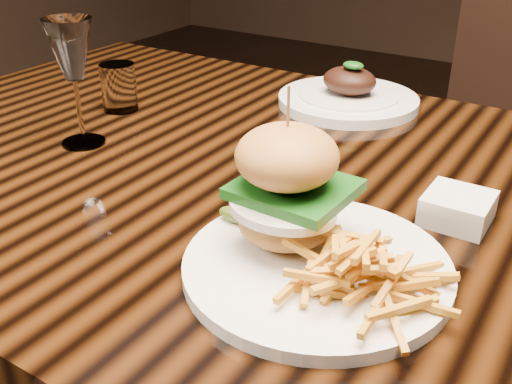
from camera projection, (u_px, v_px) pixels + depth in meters
The scene contains 7 objects.
dining_table at pixel (316, 231), 0.86m from camera, with size 1.60×0.90×0.75m.
burger_plate at pixel (313, 230), 0.62m from camera, with size 0.28×0.28×0.19m.
ramekin at pixel (458, 208), 0.72m from camera, with size 0.08×0.08×0.04m, color silver.
wine_glass at pixel (71, 54), 0.88m from camera, with size 0.07×0.07×0.19m.
water_tumbler at pixel (119, 87), 1.07m from camera, with size 0.06×0.06×0.08m, color white.
far_dish at pixel (348, 97), 1.10m from camera, with size 0.26×0.26×0.09m.
chair_far at pixel (512, 136), 1.53m from camera, with size 0.53×0.54×0.95m.
Camera 1 is at (0.32, -0.67, 1.12)m, focal length 42.00 mm.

